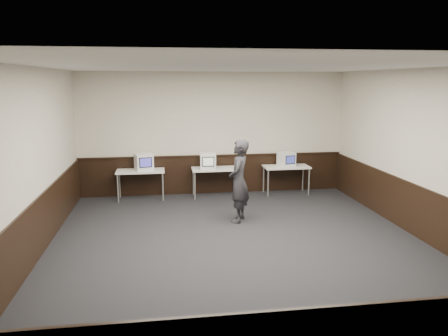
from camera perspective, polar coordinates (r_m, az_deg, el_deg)
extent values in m
plane|color=black|center=(8.04, 2.10, -10.28)|extent=(8.00, 8.00, 0.00)
plane|color=white|center=(7.49, 2.28, 13.14)|extent=(8.00, 8.00, 0.00)
plane|color=beige|center=(11.52, -1.43, 4.52)|extent=(7.00, 0.00, 7.00)
plane|color=beige|center=(3.87, 13.15, -9.55)|extent=(7.00, 0.00, 7.00)
plane|color=beige|center=(7.78, -24.08, 0.25)|extent=(0.00, 8.00, 8.00)
plane|color=beige|center=(8.92, 24.88, 1.49)|extent=(0.00, 8.00, 8.00)
cube|color=black|center=(11.68, -1.40, -0.86)|extent=(6.98, 0.04, 1.00)
cube|color=black|center=(8.04, -23.31, -7.46)|extent=(0.04, 7.98, 1.00)
cube|color=black|center=(9.14, 24.21, -5.32)|extent=(0.04, 7.98, 1.00)
cube|color=black|center=(11.56, -1.40, 1.64)|extent=(6.98, 0.06, 0.04)
cube|color=silver|center=(11.19, -10.87, -0.39)|extent=(1.20, 0.60, 0.04)
cylinder|color=#999999|center=(11.07, -13.69, -2.63)|extent=(0.04, 0.04, 0.71)
cylinder|color=#999999|center=(11.02, -7.99, -2.48)|extent=(0.04, 0.04, 0.71)
cylinder|color=#999999|center=(11.55, -13.47, -2.04)|extent=(0.04, 0.04, 0.71)
cylinder|color=#999999|center=(11.50, -8.01, -1.89)|extent=(0.04, 0.04, 0.71)
cube|color=silver|center=(11.26, -1.17, -0.12)|extent=(1.20, 0.60, 0.04)
cylinder|color=#999999|center=(11.05, -3.83, -2.36)|extent=(0.04, 0.04, 0.71)
cylinder|color=#999999|center=(11.18, 1.80, -2.17)|extent=(0.04, 0.04, 0.71)
cylinder|color=#999999|center=(11.53, -4.03, -1.78)|extent=(0.04, 0.04, 0.71)
cylinder|color=#999999|center=(11.66, 1.37, -1.60)|extent=(0.04, 0.04, 0.71)
cube|color=silver|center=(11.65, 8.15, 0.15)|extent=(1.20, 0.60, 0.04)
cylinder|color=#999999|center=(11.35, 5.78, -2.02)|extent=(0.04, 0.04, 0.71)
cylinder|color=#999999|center=(11.66, 11.04, -1.82)|extent=(0.04, 0.04, 0.71)
cylinder|color=#999999|center=(11.82, 5.20, -1.47)|extent=(0.04, 0.04, 0.71)
cylinder|color=#999999|center=(12.12, 10.26, -1.29)|extent=(0.04, 0.04, 0.71)
cube|color=white|center=(11.16, -10.44, 0.80)|extent=(0.52, 0.53, 0.42)
cube|color=black|center=(10.94, -10.20, 0.71)|extent=(0.31, 0.09, 0.25)
cube|color=#353294|center=(10.93, -10.19, 0.70)|extent=(0.27, 0.07, 0.21)
cube|color=white|center=(11.16, -2.11, 0.93)|extent=(0.44, 0.46, 0.40)
cube|color=black|center=(10.95, -2.08, 0.83)|extent=(0.30, 0.04, 0.24)
cube|color=beige|center=(10.94, -2.08, 0.82)|extent=(0.26, 0.03, 0.20)
cube|color=white|center=(11.59, 8.14, 1.14)|extent=(0.46, 0.47, 0.37)
cube|color=black|center=(11.42, 8.66, 1.07)|extent=(0.27, 0.09, 0.22)
cube|color=#323B93|center=(11.42, 8.68, 1.06)|extent=(0.23, 0.07, 0.19)
imported|color=#242328|center=(9.23, 1.95, -1.71)|extent=(0.62, 0.75, 1.76)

